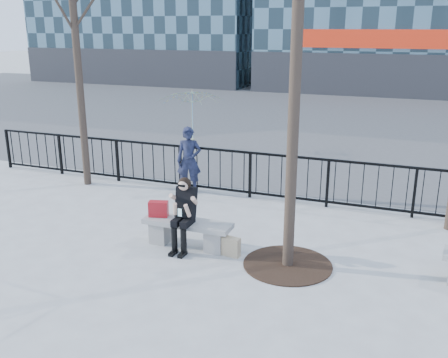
% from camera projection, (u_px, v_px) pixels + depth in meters
% --- Properties ---
extents(ground, '(120.00, 120.00, 0.00)m').
position_uv_depth(ground, '(188.00, 246.00, 9.16)').
color(ground, '#999894').
rests_on(ground, ground).
extents(street_surface, '(60.00, 23.00, 0.01)m').
position_uv_depth(street_surface, '(329.00, 115.00, 22.53)').
color(street_surface, '#474747').
rests_on(street_surface, ground).
extents(railing, '(14.00, 0.06, 1.10)m').
position_uv_depth(railing, '(242.00, 174.00, 11.67)').
color(railing, black).
rests_on(railing, ground).
extents(tree_grate, '(1.50, 1.50, 0.02)m').
position_uv_depth(tree_grate, '(288.00, 265.00, 8.41)').
color(tree_grate, black).
rests_on(tree_grate, ground).
extents(bench_main, '(1.65, 0.46, 0.49)m').
position_uv_depth(bench_main, '(188.00, 231.00, 9.07)').
color(bench_main, slate).
rests_on(bench_main, ground).
extents(seated_woman, '(0.50, 0.64, 1.34)m').
position_uv_depth(seated_woman, '(183.00, 215.00, 8.82)').
color(seated_woman, black).
rests_on(seated_woman, ground).
extents(handbag, '(0.38, 0.25, 0.29)m').
position_uv_depth(handbag, '(158.00, 209.00, 9.20)').
color(handbag, '#AE151C').
rests_on(handbag, bench_main).
extents(shopping_bag, '(0.38, 0.18, 0.35)m').
position_uv_depth(shopping_bag, '(230.00, 246.00, 8.72)').
color(shopping_bag, beige).
rests_on(shopping_bag, ground).
extents(standing_man, '(0.68, 0.55, 1.61)m').
position_uv_depth(standing_man, '(189.00, 160.00, 11.86)').
color(standing_man, black).
rests_on(standing_man, ground).
extents(vendor_umbrella, '(2.79, 2.81, 1.93)m').
position_uv_depth(vendor_umbrella, '(191.00, 119.00, 16.29)').
color(vendor_umbrella, yellow).
rests_on(vendor_umbrella, ground).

